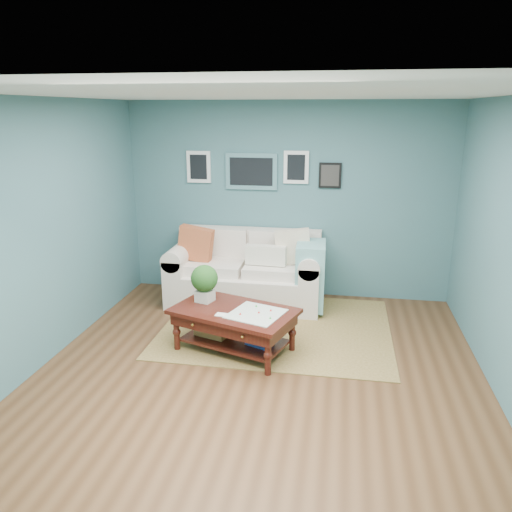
# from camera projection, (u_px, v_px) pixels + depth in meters

# --- Properties ---
(room_shell) EXTENTS (5.00, 5.02, 2.70)m
(room_shell) POSITION_uv_depth(u_px,v_px,m) (257.00, 245.00, 4.63)
(room_shell) COLOR brown
(room_shell) RESTS_ON ground
(area_rug) EXTENTS (2.73, 2.19, 0.01)m
(area_rug) POSITION_uv_depth(u_px,v_px,m) (277.00, 327.00, 6.12)
(area_rug) COLOR brown
(area_rug) RESTS_ON ground
(loveseat) EXTENTS (2.11, 0.96, 1.08)m
(loveseat) POSITION_uv_depth(u_px,v_px,m) (252.00, 272.00, 6.82)
(loveseat) COLOR silver
(loveseat) RESTS_ON ground
(coffee_table) EXTENTS (1.48, 1.14, 0.91)m
(coffee_table) POSITION_uv_depth(u_px,v_px,m) (229.00, 315.00, 5.47)
(coffee_table) COLOR #330A0A
(coffee_table) RESTS_ON ground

